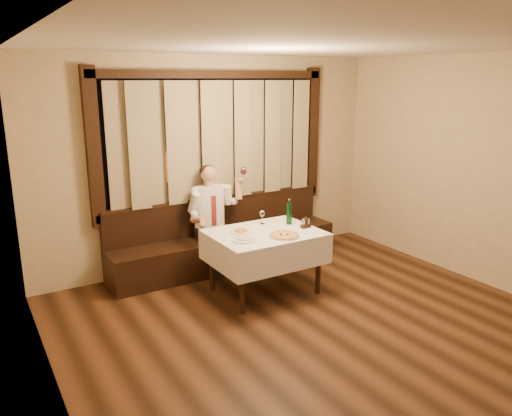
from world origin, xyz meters
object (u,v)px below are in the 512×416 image
banquette (225,244)px  cruet_caddy (306,224)px  green_bottle (289,213)px  pizza (284,235)px  dining_table (265,240)px  seated_man (213,211)px  pasta_red (241,229)px  pasta_cream (244,237)px

banquette → cruet_caddy: size_ratio=24.25×
banquette → green_bottle: 1.16m
banquette → pizza: 1.38m
pizza → cruet_caddy: size_ratio=2.66×
pizza → cruet_caddy: (0.42, 0.16, 0.03)m
banquette → dining_table: bearing=-90.0°
banquette → seated_man: (-0.22, -0.09, 0.51)m
banquette → pasta_red: (-0.25, -0.90, 0.48)m
pizza → seated_man: size_ratio=0.25×
banquette → cruet_caddy: bearing=-65.9°
dining_table → green_bottle: green_bottle is taller
green_bottle → seated_man: seated_man is taller
pasta_red → pasta_cream: (-0.11, -0.28, 0.00)m
seated_man → dining_table: bearing=-76.8°
seated_man → pasta_red: bearing=-92.3°
dining_table → green_bottle: bearing=15.3°
pasta_cream → cruet_caddy: cruet_caddy is taller
pizza → pasta_cream: (-0.45, 0.12, 0.02)m
dining_table → pasta_red: (-0.25, 0.13, 0.14)m
banquette → pasta_cream: bearing=-107.2°
green_bottle → cruet_caddy: (0.08, -0.23, -0.09)m
dining_table → cruet_caddy: 0.54m
dining_table → seated_man: 0.97m
banquette → cruet_caddy: banquette is taller
pasta_cream → seated_man: size_ratio=0.20×
pasta_cream → cruet_caddy: size_ratio=2.12×
green_bottle → cruet_caddy: green_bottle is taller
cruet_caddy → dining_table: bearing=164.3°
dining_table → pasta_cream: pasta_cream is taller
pasta_cream → cruet_caddy: 0.88m
pasta_red → cruet_caddy: cruet_caddy is taller
pasta_cream → seated_man: (0.15, 1.09, 0.03)m
dining_table → pasta_cream: (-0.37, -0.15, 0.14)m
dining_table → green_bottle: size_ratio=3.99×
green_bottle → cruet_caddy: 0.26m
pizza → pasta_cream: size_ratio=1.25×
pasta_red → green_bottle: 0.68m
dining_table → seated_man: seated_man is taller
pasta_cream → green_bottle: size_ratio=0.88×
pizza → cruet_caddy: cruet_caddy is taller
pasta_red → cruet_caddy: bearing=-17.6°
pizza → green_bottle: green_bottle is taller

